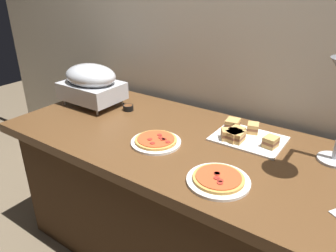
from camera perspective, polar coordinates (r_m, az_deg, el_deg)
name	(u,v)px	position (r m, az deg, el deg)	size (l,w,h in m)	color
ground_plane	(181,252)	(2.05, 2.41, -21.70)	(8.00, 8.00, 0.00)	brown
back_wall	(234,36)	(1.87, 11.66, 15.58)	(4.40, 0.04, 2.40)	beige
buffet_table	(183,201)	(1.79, 2.63, -13.20)	(1.90, 0.84, 0.76)	brown
chafing_dish	(91,83)	(2.04, -13.59, 7.57)	(0.37, 0.27, 0.26)	#B7BABF
pizza_plate_front	(218,179)	(1.28, 9.01, -9.45)	(0.25, 0.25, 0.03)	white
pizza_plate_center	(156,141)	(1.54, -2.17, -2.72)	(0.24, 0.24, 0.03)	white
sandwich_platter	(243,135)	(1.62, 13.33, -1.59)	(0.34, 0.26, 0.06)	white
sauce_cup_near	(128,108)	(1.95, -7.14, 3.30)	(0.06, 0.06, 0.03)	black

